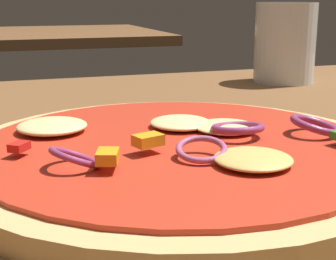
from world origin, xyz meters
The scene contains 4 objects.
dining_table centered at (0.00, 0.00, 0.01)m, with size 1.15×0.85×0.03m.
pizza centered at (-0.06, 0.02, 0.04)m, with size 0.30×0.30×0.03m.
beer_glass centered at (0.19, 0.30, 0.07)m, with size 0.08×0.08×0.10m.
background_table centered at (-0.07, 1.44, 0.01)m, with size 0.85×0.64×0.03m.
Camera 1 is at (-0.17, -0.29, 0.14)m, focal length 54.81 mm.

